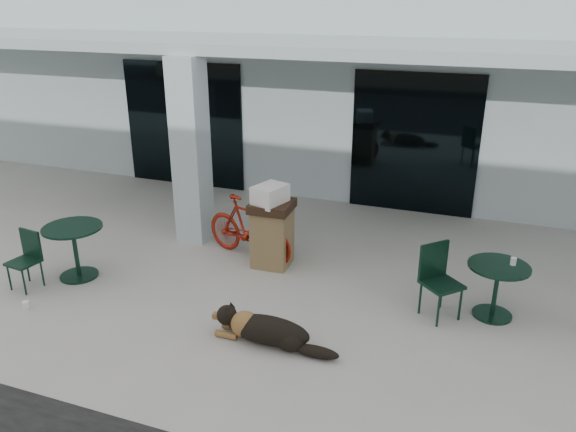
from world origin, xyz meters
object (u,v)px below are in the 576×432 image
at_px(bicycle, 249,229).
at_px(trash_receptacle, 272,234).
at_px(cafe_table_far, 495,291).
at_px(dog, 268,329).
at_px(cafe_chair_far_a, 442,283).
at_px(cafe_table_near, 76,252).
at_px(cafe_chair_near, 23,261).

height_order(bicycle, trash_receptacle, trash_receptacle).
bearing_deg(cafe_table_far, trash_receptacle, 172.70).
relative_size(dog, cafe_chair_far_a, 1.24).
relative_size(dog, cafe_table_near, 1.41).
relative_size(cafe_chair_far_a, trash_receptacle, 0.94).
relative_size(cafe_table_far, cafe_chair_far_a, 0.80).
height_order(cafe_chair_near, cafe_table_far, cafe_chair_near).
bearing_deg(cafe_table_near, bicycle, 34.88).
xyz_separation_m(cafe_chair_near, cafe_chair_far_a, (5.73, 1.26, 0.07)).
relative_size(bicycle, cafe_chair_near, 1.98).
xyz_separation_m(cafe_table_near, cafe_table_far, (5.93, 0.98, -0.04)).
xyz_separation_m(cafe_table_far, cafe_chair_far_a, (-0.67, -0.28, 0.12)).
xyz_separation_m(dog, cafe_chair_near, (-3.83, 0.09, 0.22)).
height_order(cafe_chair_far_a, trash_receptacle, trash_receptacle).
relative_size(dog, cafe_table_far, 1.55).
bearing_deg(bicycle, dog, -133.85).
bearing_deg(dog, cafe_table_far, 32.44).
distance_m(cafe_table_near, cafe_chair_near, 0.72).
height_order(cafe_table_far, trash_receptacle, trash_receptacle).
bearing_deg(trash_receptacle, cafe_table_far, -7.30).
xyz_separation_m(cafe_chair_near, trash_receptacle, (3.07, 1.96, 0.10)).
relative_size(bicycle, cafe_table_near, 1.94).
bearing_deg(dog, cafe_chair_far_a, 35.55).
bearing_deg(cafe_table_far, cafe_chair_far_a, -157.64).
relative_size(bicycle, cafe_table_far, 2.14).
bearing_deg(cafe_chair_near, cafe_chair_far_a, 19.83).
bearing_deg(trash_receptacle, cafe_chair_near, -147.45).
bearing_deg(cafe_table_near, dog, -10.87).
bearing_deg(bicycle, cafe_chair_near, 145.04).
xyz_separation_m(bicycle, trash_receptacle, (0.45, -0.10, 0.02)).
height_order(cafe_table_near, cafe_table_far, cafe_table_near).
bearing_deg(cafe_chair_near, cafe_table_far, 20.92).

